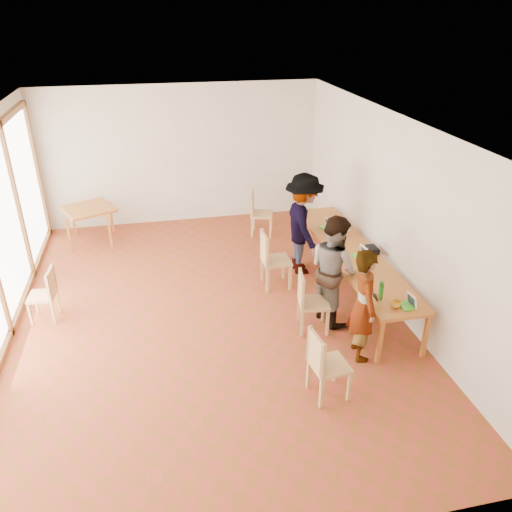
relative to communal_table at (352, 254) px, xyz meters
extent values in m
plane|color=#9D3C26|center=(-2.50, -0.21, -0.70)|extent=(8.00, 8.00, 0.00)
cube|color=beige|center=(-2.50, 3.79, 0.80)|extent=(6.00, 0.10, 3.00)
cube|color=beige|center=(-2.50, -4.21, 0.80)|extent=(6.00, 0.10, 3.00)
cube|color=beige|center=(0.50, -0.21, 0.80)|extent=(0.10, 8.00, 3.00)
cube|color=white|center=(-2.50, -0.21, 2.32)|extent=(6.00, 8.00, 0.04)
cube|color=#A76025|center=(0.00, 0.00, 0.02)|extent=(0.80, 4.00, 0.05)
cube|color=#A76025|center=(-0.34, -1.94, -0.35)|extent=(0.06, 0.06, 0.70)
cube|color=#A76025|center=(-0.34, 1.94, -0.35)|extent=(0.06, 0.06, 0.70)
cube|color=#A76025|center=(0.34, -1.94, -0.35)|extent=(0.06, 0.06, 0.70)
cube|color=#A76025|center=(0.34, 1.94, -0.35)|extent=(0.06, 0.06, 0.70)
cube|color=#A76025|center=(-4.49, 2.99, 0.02)|extent=(0.90, 0.90, 0.05)
cube|color=#A76025|center=(-4.88, 2.60, -0.35)|extent=(0.05, 0.05, 0.70)
cube|color=#A76025|center=(-4.88, 3.38, -0.35)|extent=(0.05, 0.05, 0.70)
cube|color=#A76025|center=(-4.10, 2.60, -0.35)|extent=(0.05, 0.05, 0.70)
cube|color=#A76025|center=(-4.10, 3.38, -0.35)|extent=(0.05, 0.05, 0.70)
cube|color=tan|center=(-1.21, -2.38, -0.25)|extent=(0.49, 0.49, 0.04)
cube|color=tan|center=(-1.41, -2.40, 0.00)|extent=(0.09, 0.44, 0.46)
cube|color=tan|center=(-0.96, -0.96, -0.25)|extent=(0.50, 0.50, 0.04)
cube|color=tan|center=(-1.16, -0.93, 0.00)|extent=(0.11, 0.44, 0.46)
cube|color=tan|center=(-1.19, 0.43, -0.22)|extent=(0.47, 0.47, 0.04)
cube|color=tan|center=(-1.41, 0.43, 0.05)|extent=(0.05, 0.47, 0.49)
cube|color=tan|center=(-0.96, 2.62, -0.24)|extent=(0.56, 0.56, 0.04)
cube|color=tan|center=(-1.16, 2.68, 0.01)|extent=(0.17, 0.44, 0.47)
cube|color=tan|center=(-4.99, 0.16, -0.29)|extent=(0.43, 0.43, 0.04)
cube|color=tan|center=(-4.81, 0.15, -0.07)|extent=(0.07, 0.40, 0.42)
imported|color=gray|center=(-0.52, -1.70, 0.12)|extent=(0.46, 0.64, 1.65)
imported|color=gray|center=(-0.60, -0.73, 0.16)|extent=(0.86, 0.99, 1.73)
imported|color=gray|center=(-0.60, 0.87, 0.23)|extent=(0.70, 1.21, 1.86)
cube|color=green|center=(0.08, -1.76, 0.06)|extent=(0.18, 0.24, 0.02)
cube|color=white|center=(0.16, -1.75, 0.14)|extent=(0.08, 0.21, 0.19)
cube|color=green|center=(0.03, -0.24, 0.06)|extent=(0.20, 0.26, 0.02)
cube|color=white|center=(0.11, -0.23, 0.15)|extent=(0.10, 0.23, 0.20)
cube|color=green|center=(-0.12, 0.99, 0.06)|extent=(0.22, 0.25, 0.02)
cube|color=white|center=(-0.05, 1.02, 0.14)|extent=(0.13, 0.21, 0.18)
imported|color=gold|center=(-0.07, -1.75, 0.10)|extent=(0.13, 0.13, 0.10)
cylinder|color=#1C6C1C|center=(-0.19, -1.51, 0.19)|extent=(0.07, 0.07, 0.28)
cylinder|color=silver|center=(0.26, 0.83, 0.09)|extent=(0.07, 0.07, 0.09)
cylinder|color=white|center=(0.13, 0.66, 0.08)|extent=(0.08, 0.08, 0.06)
cube|color=#C02C65|center=(-0.33, -0.55, 0.05)|extent=(0.05, 0.10, 0.01)
cube|color=black|center=(0.31, -0.10, 0.09)|extent=(0.16, 0.26, 0.09)
camera|label=1|loc=(-3.12, -6.96, 3.74)|focal=35.00mm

